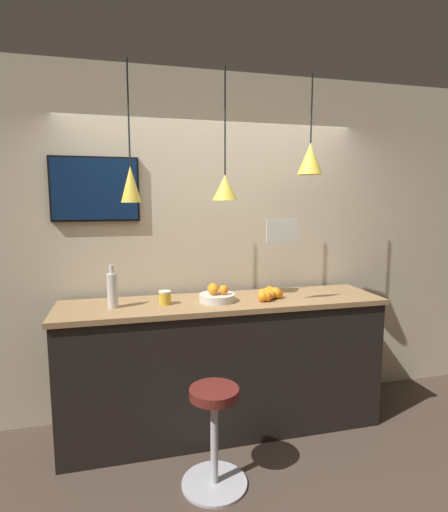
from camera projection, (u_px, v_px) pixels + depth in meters
The scene contains 13 objects.
ground_plane at pixel (247, 478), 2.67m from camera, with size 14.00×14.00×0.00m, color #47382D.
back_wall at pixel (212, 246), 3.47m from camera, with size 8.00×0.06×2.90m.
service_counter at pixel (224, 365), 3.20m from camera, with size 2.53×0.61×1.07m.
bar_stool at pixel (214, 427), 2.56m from camera, with size 0.43×0.43×0.67m.
fruit_bowl at pixel (217, 296), 3.08m from camera, with size 0.28×0.28×0.14m.
orange_pile at pixel (270, 294), 3.17m from camera, with size 0.23×0.22×0.09m.
juice_bottle at pixel (112, 290), 2.89m from camera, with size 0.07×0.07×0.32m.
spread_jar at pixel (165, 298), 2.99m from camera, with size 0.09×0.09×0.10m.
pendant_lamp_left at pixel (131, 183), 2.80m from camera, with size 0.14×0.14×0.97m.
pendant_lamp_middle at pixel (225, 187), 2.97m from camera, with size 0.19×0.19×0.96m.
pendant_lamp_right at pixel (310, 158), 3.11m from camera, with size 0.20×0.20×0.76m.
mounted_tv at pixel (95, 189), 3.12m from camera, with size 0.68×0.04×0.50m.
hanging_menu_board at pixel (282, 230), 2.92m from camera, with size 0.24×0.01×0.17m.
Camera 1 is at (-0.74, -2.33, 1.84)m, focal length 28.00 mm.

